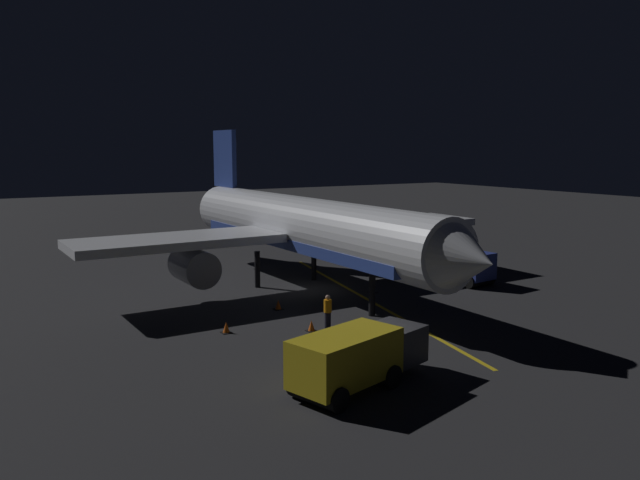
{
  "coord_description": "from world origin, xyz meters",
  "views": [
    {
      "loc": [
        19.34,
        34.35,
        9.08
      ],
      "look_at": [
        0.0,
        2.0,
        3.5
      ],
      "focal_mm": 35.34,
      "sensor_mm": 36.0,
      "label": 1
    }
  ],
  "objects": [
    {
      "name": "ground_plane",
      "position": [
        0.0,
        0.0,
        -0.1
      ],
      "size": [
        180.0,
        180.0,
        0.2
      ],
      "primitive_type": "cube",
      "color": "#2B2B2D"
    },
    {
      "name": "apron_guide_stripe",
      "position": [
        -2.08,
        4.0,
        0.0
      ],
      "size": [
        5.33,
        25.76,
        0.01
      ],
      "primitive_type": "cube",
      "rotation": [
        0.0,
        0.0,
        -0.2
      ],
      "color": "gold",
      "rests_on": "ground_plane"
    },
    {
      "name": "airliner",
      "position": [
        0.01,
        -0.55,
        3.97
      ],
      "size": [
        28.03,
        32.8,
        10.38
      ],
      "color": "white",
      "rests_on": "ground_plane"
    },
    {
      "name": "baggage_truck",
      "position": [
        6.38,
        15.4,
        1.19
      ],
      "size": [
        6.5,
        3.69,
        2.24
      ],
      "color": "gold",
      "rests_on": "ground_plane"
    },
    {
      "name": "catering_truck",
      "position": [
        -10.2,
        3.04,
        1.15
      ],
      "size": [
        2.69,
        5.74,
        2.19
      ],
      "color": "navy",
      "rests_on": "ground_plane"
    },
    {
      "name": "ground_crew_worker",
      "position": [
        3.22,
        8.15,
        0.89
      ],
      "size": [
        0.4,
        0.4,
        1.74
      ],
      "color": "black",
      "rests_on": "ground_plane"
    },
    {
      "name": "traffic_cone_near_left",
      "position": [
        7.9,
        6.2,
        0.25
      ],
      "size": [
        0.5,
        0.5,
        0.55
      ],
      "color": "#EA590F",
      "rests_on": "ground_plane"
    },
    {
      "name": "traffic_cone_near_right",
      "position": [
        4.14,
        8.11,
        0.25
      ],
      "size": [
        0.5,
        0.5,
        0.55
      ],
      "color": "#EA590F",
      "rests_on": "ground_plane"
    },
    {
      "name": "traffic_cone_under_wing",
      "position": [
        -3.35,
        2.85,
        0.25
      ],
      "size": [
        0.5,
        0.5,
        0.55
      ],
      "color": "#EA590F",
      "rests_on": "ground_plane"
    },
    {
      "name": "traffic_cone_far",
      "position": [
        3.63,
        3.48,
        0.25
      ],
      "size": [
        0.5,
        0.5,
        0.55
      ],
      "color": "#EA590F",
      "rests_on": "ground_plane"
    }
  ]
}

